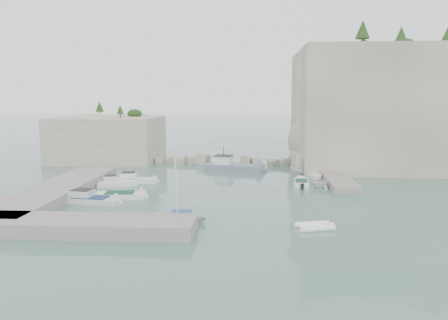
# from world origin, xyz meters

# --- Properties ---
(ground) EXTENTS (400.00, 400.00, 0.00)m
(ground) POSITION_xyz_m (0.00, 0.00, 0.00)
(ground) COLOR slate
(ground) RESTS_ON ground
(cliff_east) EXTENTS (26.00, 22.00, 17.00)m
(cliff_east) POSITION_xyz_m (23.00, 23.00, 8.50)
(cliff_east) COLOR beige
(cliff_east) RESTS_ON ground
(cliff_terrace) EXTENTS (8.00, 10.00, 2.50)m
(cliff_terrace) POSITION_xyz_m (13.00, 18.00, 1.25)
(cliff_terrace) COLOR beige
(cliff_terrace) RESTS_ON ground
(outcrop_west) EXTENTS (16.00, 14.00, 7.00)m
(outcrop_west) POSITION_xyz_m (-20.00, 25.00, 3.50)
(outcrop_west) COLOR beige
(outcrop_west) RESTS_ON ground
(quay_west) EXTENTS (5.00, 24.00, 1.10)m
(quay_west) POSITION_xyz_m (-17.00, -1.00, 0.55)
(quay_west) COLOR #9E9689
(quay_west) RESTS_ON ground
(quay_south) EXTENTS (18.00, 4.00, 1.10)m
(quay_south) POSITION_xyz_m (-10.00, -12.50, 0.55)
(quay_south) COLOR #9E9689
(quay_south) RESTS_ON ground
(ledge_east) EXTENTS (3.00, 16.00, 0.80)m
(ledge_east) POSITION_xyz_m (13.50, 10.00, 0.40)
(ledge_east) COLOR #9E9689
(ledge_east) RESTS_ON ground
(breakwater) EXTENTS (28.00, 3.00, 1.40)m
(breakwater) POSITION_xyz_m (-1.00, 22.00, 0.70)
(breakwater) COLOR beige
(breakwater) RESTS_ON ground
(motorboat_b) EXTENTS (5.12, 3.00, 1.40)m
(motorboat_b) POSITION_xyz_m (-12.42, 4.82, 0.00)
(motorboat_b) COLOR white
(motorboat_b) RESTS_ON ground
(motorboat_a) EXTENTS (5.90, 2.25, 1.40)m
(motorboat_a) POSITION_xyz_m (-10.78, 6.80, 0.00)
(motorboat_a) COLOR white
(motorboat_a) RESTS_ON ground
(motorboat_c) EXTENTS (5.85, 2.65, 0.70)m
(motorboat_c) POSITION_xyz_m (-10.21, -1.13, 0.00)
(motorboat_c) COLOR white
(motorboat_c) RESTS_ON ground
(motorboat_d) EXTENTS (6.92, 2.96, 1.40)m
(motorboat_d) POSITION_xyz_m (-12.44, -3.33, 0.00)
(motorboat_d) COLOR silver
(motorboat_d) RESTS_ON ground
(rowboat) EXTENTS (5.03, 3.67, 1.02)m
(rowboat) POSITION_xyz_m (-2.82, -9.41, 0.00)
(rowboat) COLOR white
(rowboat) RESTS_ON ground
(inflatable_dinghy) EXTENTS (3.41, 2.24, 0.44)m
(inflatable_dinghy) POSITION_xyz_m (8.24, -10.31, 0.00)
(inflatable_dinghy) COLOR white
(inflatable_dinghy) RESTS_ON ground
(tender_east_a) EXTENTS (3.30, 2.97, 1.53)m
(tender_east_a) POSITION_xyz_m (11.23, 5.46, 0.00)
(tender_east_a) COLOR white
(tender_east_a) RESTS_ON ground
(tender_east_b) EXTENTS (1.80, 4.62, 0.70)m
(tender_east_b) POSITION_xyz_m (9.01, 6.57, 0.00)
(tender_east_b) COLOR white
(tender_east_b) RESTS_ON ground
(tender_east_c) EXTENTS (3.28, 5.20, 0.70)m
(tender_east_c) POSITION_xyz_m (11.22, 11.87, 0.00)
(tender_east_c) COLOR white
(tender_east_c) RESTS_ON ground
(tender_east_d) EXTENTS (4.22, 1.93, 1.58)m
(tender_east_d) POSITION_xyz_m (10.26, 13.15, 0.00)
(tender_east_d) COLOR white
(tender_east_d) RESTS_ON ground
(work_boat) EXTENTS (9.33, 4.54, 2.20)m
(work_boat) POSITION_xyz_m (0.79, 16.60, 0.00)
(work_boat) COLOR slate
(work_boat) RESTS_ON ground
(rowboat_mast) EXTENTS (0.10, 0.10, 4.20)m
(rowboat_mast) POSITION_xyz_m (-2.82, -9.41, 2.61)
(rowboat_mast) COLOR white
(rowboat_mast) RESTS_ON rowboat
(vegetation) EXTENTS (53.48, 13.88, 13.40)m
(vegetation) POSITION_xyz_m (17.83, 24.40, 17.93)
(vegetation) COLOR #1E4219
(vegetation) RESTS_ON ground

